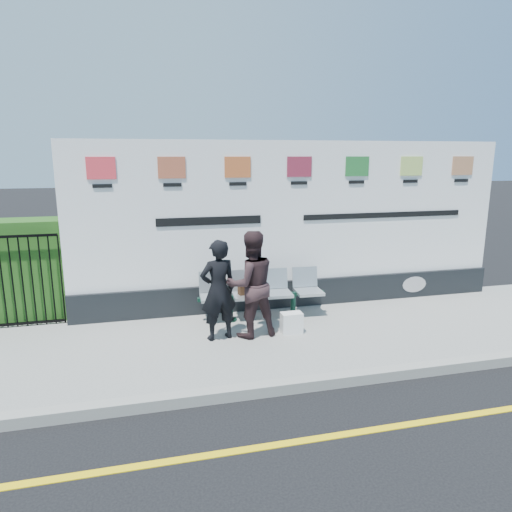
{
  "coord_description": "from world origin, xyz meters",
  "views": [
    {
      "loc": [
        -2.17,
        -3.92,
        2.87
      ],
      "look_at": [
        -0.43,
        3.17,
        1.25
      ],
      "focal_mm": 32.0,
      "sensor_mm": 36.0,
      "label": 1
    }
  ],
  "objects_px": {
    "woman_right": "(251,284)",
    "billboard": "(296,236)",
    "bench": "(262,306)",
    "woman_left": "(218,290)"
  },
  "relations": [
    {
      "from": "woman_right",
      "to": "billboard",
      "type": "bearing_deg",
      "value": -140.34
    },
    {
      "from": "bench",
      "to": "woman_right",
      "type": "height_order",
      "value": "woman_right"
    },
    {
      "from": "bench",
      "to": "woman_left",
      "type": "bearing_deg",
      "value": -138.23
    },
    {
      "from": "bench",
      "to": "woman_left",
      "type": "distance_m",
      "value": 1.24
    },
    {
      "from": "woman_right",
      "to": "woman_left",
      "type": "bearing_deg",
      "value": -6.62
    },
    {
      "from": "bench",
      "to": "woman_right",
      "type": "relative_size",
      "value": 1.27
    },
    {
      "from": "woman_right",
      "to": "bench",
      "type": "bearing_deg",
      "value": -125.41
    },
    {
      "from": "bench",
      "to": "billboard",
      "type": "bearing_deg",
      "value": 38.28
    },
    {
      "from": "billboard",
      "to": "woman_right",
      "type": "distance_m",
      "value": 1.77
    },
    {
      "from": "bench",
      "to": "woman_left",
      "type": "xyz_separation_m",
      "value": [
        -0.87,
        -0.7,
        0.55
      ]
    }
  ]
}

